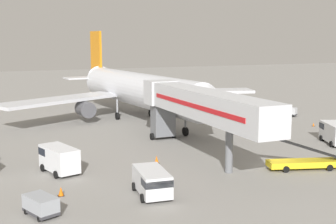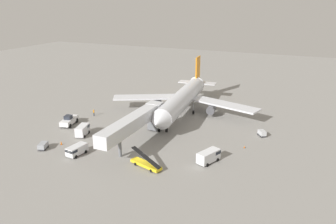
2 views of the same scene
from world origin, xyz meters
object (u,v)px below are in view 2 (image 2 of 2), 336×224
pushback_tug (69,120)px  service_van_mid_center (209,156)px  safety_cone_alpha (115,141)px  safety_cone_bravo (61,143)px  service_van_near_right (76,150)px  safety_cone_charlie (244,147)px  airplane_at_gate (183,98)px  baggage_cart_near_center (43,146)px  belt_loader_truck (146,164)px  baggage_cart_mid_left (262,133)px  ground_crew_worker_foreground (94,112)px  service_van_outer_right (83,130)px  jet_bridge (136,122)px

pushback_tug → service_van_mid_center: bearing=-7.9°
safety_cone_alpha → safety_cone_bravo: bearing=-151.3°
service_van_near_right → safety_cone_charlie: (31.06, 17.12, -0.90)m
airplane_at_gate → safety_cone_alpha: bearing=-105.7°
baggage_cart_near_center → safety_cone_alpha: bearing=36.3°
airplane_at_gate → safety_cone_charlie: 26.09m
belt_loader_truck → baggage_cart_mid_left: belt_loader_truck is taller
baggage_cart_near_center → ground_crew_worker_foreground: (-2.78, 22.26, 0.21)m
service_van_near_right → ground_crew_worker_foreground: 24.40m
pushback_tug → ground_crew_worker_foreground: size_ratio=3.63×
pushback_tug → belt_loader_truck: size_ratio=0.94×
belt_loader_truck → service_van_outer_right: bearing=158.6°
safety_cone_charlie → safety_cone_bravo: bearing=-159.1°
service_van_mid_center → safety_cone_bravo: (-32.28, -5.01, -0.99)m
jet_bridge → safety_cone_alpha: (-4.82, -1.14, -4.94)m
service_van_outer_right → service_van_near_right: size_ratio=1.02×
belt_loader_truck → baggage_cart_near_center: belt_loader_truck is taller
airplane_at_gate → jet_bridge: 23.49m
baggage_cart_near_center → ground_crew_worker_foreground: size_ratio=1.59×
airplane_at_gate → service_van_near_right: airplane_at_gate is taller
belt_loader_truck → safety_cone_alpha: (-11.65, 7.50, -0.41)m
airplane_at_gate → service_van_outer_right: 28.93m
service_van_mid_center → ground_crew_worker_foreground: size_ratio=2.98×
pushback_tug → baggage_cart_mid_left: size_ratio=2.68×
service_van_near_right → safety_cone_charlie: service_van_near_right is taller
airplane_at_gate → pushback_tug: airplane_at_gate is taller
baggage_cart_mid_left → baggage_cart_near_center: bearing=-148.3°
baggage_cart_mid_left → ground_crew_worker_foreground: ground_crew_worker_foreground is taller
baggage_cart_mid_left → service_van_near_right: bearing=-142.9°
pushback_tug → safety_cone_alpha: pushback_tug is taller
service_van_near_right → baggage_cart_near_center: size_ratio=1.61×
baggage_cart_near_center → safety_cone_charlie: size_ratio=5.88×
service_van_outer_right → ground_crew_worker_foreground: size_ratio=2.62×
service_van_near_right → service_van_mid_center: bearing=16.8°
service_van_mid_center → safety_cone_charlie: 10.69m
belt_loader_truck → safety_cone_alpha: bearing=147.2°
service_van_near_right → safety_cone_charlie: size_ratio=9.49×
baggage_cart_near_center → baggage_cart_mid_left: bearing=31.7°
belt_loader_truck → ground_crew_worker_foreground: 33.83m
ground_crew_worker_foreground → safety_cone_bravo: ground_crew_worker_foreground is taller
pushback_tug → service_van_near_right: bearing=-46.2°
belt_loader_truck → safety_cone_alpha: 13.86m
jet_bridge → service_van_mid_center: size_ratio=4.37×
pushback_tug → service_van_outer_right: bearing=-29.2°
jet_bridge → service_van_outer_right: size_ratio=4.97×
pushback_tug → service_van_outer_right: size_ratio=1.39×
baggage_cart_near_center → safety_cone_bravo: (1.99, 3.37, -0.40)m
baggage_cart_mid_left → safety_cone_bravo: size_ratio=3.44×
service_van_outer_right → baggage_cart_mid_left: bearing=22.6°
jet_bridge → safety_cone_alpha: jet_bridge is taller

